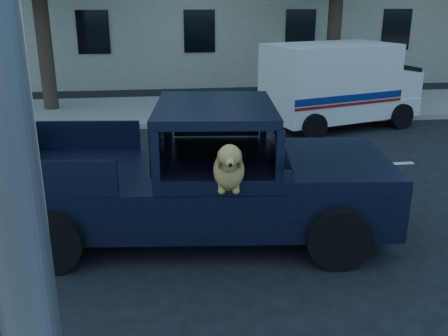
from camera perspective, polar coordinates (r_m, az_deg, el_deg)
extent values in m
plane|color=black|center=(7.23, -1.29, -9.49)|extent=(120.00, 120.00, 0.00)
cube|color=gray|center=(15.90, -4.99, 6.64)|extent=(60.00, 4.00, 0.15)
cylinder|color=#332619|center=(16.31, -19.86, 13.49)|extent=(0.44, 0.44, 4.40)
cylinder|color=#332619|center=(16.95, 12.41, 14.31)|extent=(0.44, 0.44, 4.40)
cube|color=black|center=(7.51, -3.05, -2.67)|extent=(5.80, 2.74, 0.71)
cube|color=black|center=(7.57, 12.16, 0.64)|extent=(1.84, 2.32, 0.17)
cube|color=black|center=(7.14, -1.05, 6.79)|extent=(1.88, 2.24, 0.13)
cube|color=black|center=(7.29, 5.86, 3.90)|extent=(0.47, 1.87, 0.61)
cube|color=black|center=(6.99, 0.80, -2.54)|extent=(0.65, 0.65, 0.41)
cube|color=black|center=(6.07, 7.26, -1.09)|extent=(0.11, 0.07, 0.17)
cube|color=silver|center=(14.36, 13.02, 6.81)|extent=(4.53, 3.03, 0.50)
cube|color=silver|center=(13.96, 12.01, 10.68)|extent=(3.77, 2.80, 1.49)
cube|color=silver|center=(15.30, 18.12, 9.36)|extent=(1.39, 2.01, 0.69)
cube|color=navy|center=(13.31, 14.28, 7.74)|extent=(3.22, 1.02, 0.18)
cube|color=#9E0F0F|center=(13.34, 14.23, 7.07)|extent=(3.22, 1.02, 0.07)
cube|color=yellow|center=(2.63, -20.75, -12.56)|extent=(0.17, 0.03, 0.42)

